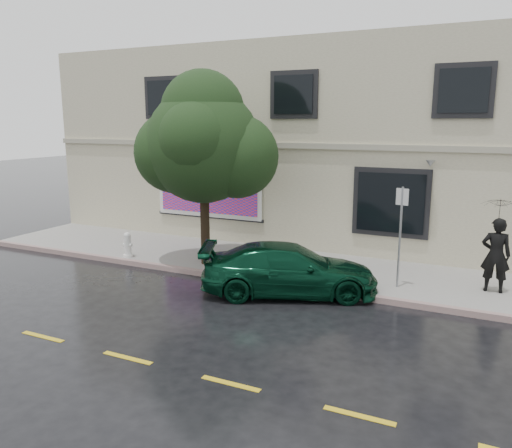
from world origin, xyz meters
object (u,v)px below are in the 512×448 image
at_px(fire_hydrant, 128,245).
at_px(street_tree, 203,146).
at_px(pedestrian, 496,255).
at_px(car, 289,269).

bearing_deg(fire_hydrant, street_tree, 8.98).
distance_m(pedestrian, fire_hydrant, 10.59).
relative_size(pedestrian, fire_hydrant, 2.39).
distance_m(street_tree, fire_hydrant, 4.11).
bearing_deg(pedestrian, street_tree, 4.21).
height_order(car, street_tree, street_tree).
bearing_deg(car, fire_hydrant, 60.70).
xyz_separation_m(car, fire_hydrant, (-5.74, 0.65, -0.11)).
height_order(car, pedestrian, pedestrian).
distance_m(pedestrian, street_tree, 8.33).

